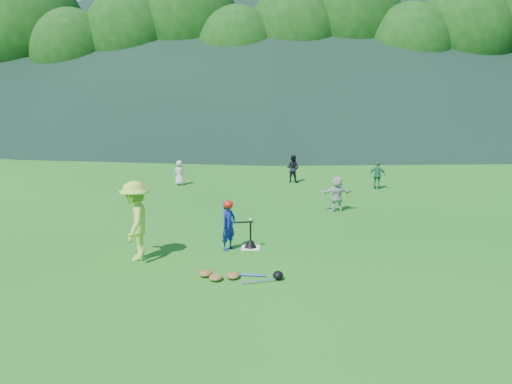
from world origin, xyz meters
TOP-DOWN VIEW (x-y plane):
  - ground at (0.00, 0.00)m, footprint 120.00×120.00m
  - home_plate at (0.00, 0.00)m, footprint 0.45×0.45m
  - baseball at (0.00, 0.00)m, footprint 0.08×0.08m
  - batter_child at (-0.53, -0.16)m, footprint 0.50×0.54m
  - adult_coach at (-2.60, -0.95)m, footprint 0.84×1.28m
  - fielder_a at (-3.41, 7.89)m, footprint 0.53×0.38m
  - fielder_b at (1.20, 8.77)m, footprint 0.70×0.63m
  - fielder_c at (4.50, 7.54)m, footprint 0.70×0.50m
  - fielder_d at (2.53, 3.88)m, footprint 1.10×0.50m
  - batting_tee at (0.00, 0.00)m, footprint 0.30×0.30m
  - batter_gear at (-0.51, -0.16)m, footprint 0.73×0.26m
  - equipment_pile at (-0.24, -2.04)m, footprint 1.80×0.63m
  - outfield_fence at (0.00, 28.00)m, footprint 70.07×0.08m
  - tree_line at (0.20, 33.83)m, footprint 70.04×11.40m
  - distant_hills at (-7.63, 81.81)m, footprint 155.00×140.00m

SIDE VIEW (x-z plane):
  - ground at x=0.00m, z-range 0.00..0.00m
  - home_plate at x=0.00m, z-range 0.00..0.02m
  - equipment_pile at x=-0.24m, z-range -0.03..0.16m
  - batting_tee at x=0.00m, z-range -0.21..0.47m
  - fielder_a at x=-3.41m, z-range 0.00..1.02m
  - fielder_c at x=4.50m, z-range 0.00..1.10m
  - fielder_d at x=2.53m, z-range 0.00..1.14m
  - fielder_b at x=1.20m, z-range 0.00..1.16m
  - batter_child at x=-0.53m, z-range 0.00..1.23m
  - outfield_fence at x=0.00m, z-range 0.03..1.36m
  - baseball at x=0.00m, z-range 0.70..0.78m
  - adult_coach at x=-2.60m, z-range 0.00..1.86m
  - batter_gear at x=-0.51m, z-range 0.82..1.41m
  - tree_line at x=0.20m, z-range 0.80..15.62m
  - distant_hills at x=-7.63m, z-range -1.02..30.98m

